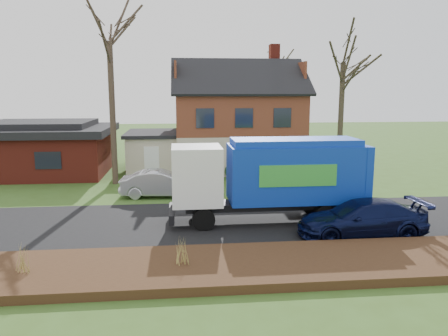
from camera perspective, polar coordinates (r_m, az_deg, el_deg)
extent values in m
plane|color=#35521B|center=(19.66, 1.15, -7.07)|extent=(120.00, 120.00, 0.00)
cube|color=black|center=(19.66, 1.15, -7.05)|extent=(80.00, 7.00, 0.02)
cube|color=black|center=(14.67, 3.74, -12.58)|extent=(80.00, 3.50, 0.30)
cube|color=#C0B69A|center=(33.23, 1.64, 2.38)|extent=(9.00, 7.50, 2.70)
cube|color=#542518|center=(32.97, 1.66, 7.12)|extent=(9.00, 7.50, 2.80)
cube|color=maroon|center=(34.53, 6.58, 14.44)|extent=(0.70, 0.90, 1.60)
cube|color=#C0B69A|center=(32.51, -9.15, 2.00)|extent=(3.50, 5.50, 2.60)
cube|color=black|center=(32.35, -9.22, 4.49)|extent=(3.90, 5.90, 0.24)
cube|color=maroon|center=(33.38, -22.70, 1.73)|extent=(9.00, 7.50, 2.80)
cube|color=black|center=(33.21, -22.89, 4.54)|extent=(9.80, 8.20, 0.50)
cube|color=black|center=(33.17, -22.94, 5.31)|extent=(7.00, 6.00, 0.40)
cylinder|color=black|center=(18.41, -2.67, -6.73)|extent=(0.96, 0.33, 0.96)
cylinder|color=black|center=(20.27, -3.02, -5.15)|extent=(0.96, 0.33, 0.96)
cylinder|color=black|center=(19.43, 13.03, -6.08)|extent=(0.96, 0.33, 0.96)
cylinder|color=black|center=(21.20, 11.32, -4.66)|extent=(0.96, 0.33, 0.96)
cylinder|color=black|center=(19.85, 16.31, -5.88)|extent=(0.96, 0.33, 0.96)
cylinder|color=black|center=(21.58, 14.36, -4.51)|extent=(0.96, 0.33, 0.96)
cube|color=black|center=(19.70, 6.56, -4.74)|extent=(7.92, 1.15, 0.32)
cube|color=white|center=(18.92, -3.60, -0.88)|extent=(2.13, 2.31, 2.48)
cube|color=black|center=(18.88, -6.67, -0.53)|extent=(0.09, 2.02, 0.83)
cube|color=black|center=(19.30, -6.83, -5.91)|extent=(0.24, 2.30, 0.41)
cube|color=#0D33A4|center=(19.60, 9.13, -0.61)|extent=(5.81, 2.34, 2.48)
cube|color=#0D33A4|center=(19.39, 9.25, 3.40)|extent=(5.53, 2.06, 0.28)
cube|color=#0D33A4|center=(20.60, 17.17, -0.67)|extent=(0.34, 2.35, 2.67)
cube|color=green|center=(18.44, 9.68, -1.01)|extent=(3.31, 0.06, 0.92)
cube|color=green|center=(20.66, 7.92, 0.23)|extent=(3.31, 0.06, 0.92)
imported|color=#B0B2B8|center=(24.36, -8.20, -2.02)|extent=(4.54, 1.80, 1.47)
imported|color=black|center=(18.41, 17.53, -6.33)|extent=(5.18, 2.17, 1.49)
cylinder|color=#413227|center=(27.89, -14.36, 6.83)|extent=(0.36, 0.36, 8.73)
cylinder|color=#3C3424|center=(29.59, 14.98, 5.82)|extent=(0.35, 0.35, 7.55)
cylinder|color=#423827|center=(41.24, 6.34, 7.74)|extent=(0.32, 0.32, 8.31)
cone|color=#9D8745|center=(14.91, -24.93, -10.68)|extent=(0.04, 0.04, 0.91)
cone|color=#9D8745|center=(14.96, -25.48, -10.65)|extent=(0.04, 0.04, 0.91)
cone|color=#9D8745|center=(14.86, -24.37, -10.70)|extent=(0.04, 0.04, 0.91)
cone|color=#9D8745|center=(15.01, -24.78, -10.52)|extent=(0.04, 0.04, 0.91)
cone|color=#9D8745|center=(14.80, -25.08, -10.84)|extent=(0.04, 0.04, 0.91)
cone|color=#9E8D46|center=(14.25, -5.61, -10.76)|extent=(0.04, 0.04, 0.88)
cone|color=#9E8D46|center=(14.25, -6.18, -10.77)|extent=(0.04, 0.04, 0.88)
cone|color=#9E8D46|center=(14.25, -5.04, -10.75)|extent=(0.04, 0.04, 0.88)
cone|color=#9E8D46|center=(14.35, -5.62, -10.60)|extent=(0.04, 0.04, 0.88)
cone|color=#9E8D46|center=(14.14, -5.61, -10.92)|extent=(0.04, 0.04, 0.88)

